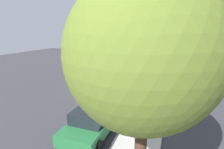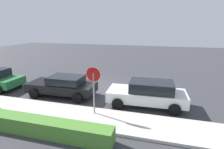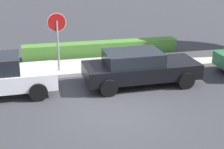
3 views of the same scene
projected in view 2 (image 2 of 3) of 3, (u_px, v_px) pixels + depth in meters
The scene contains 6 objects.
ground_plane at pixel (95, 87), 13.21m from camera, with size 60.00×60.00×0.00m, color #38383D.
sidewalk_curb at pixel (65, 114), 8.99m from camera, with size 32.00×2.03×0.14m, color beige.
stop_sign at pixel (93, 83), 8.55m from camera, with size 0.77×0.08×2.58m.
parked_car_white at pixel (148, 93), 9.95m from camera, with size 4.44×2.06×1.47m.
parked_car_black at pixel (63, 85), 11.43m from camera, with size 4.46×2.03×1.35m.
front_yard_hedge at pixel (28, 124), 7.53m from camera, with size 7.67×0.70×0.71m.
Camera 2 is at (-4.50, 11.70, 4.46)m, focal length 28.00 mm.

